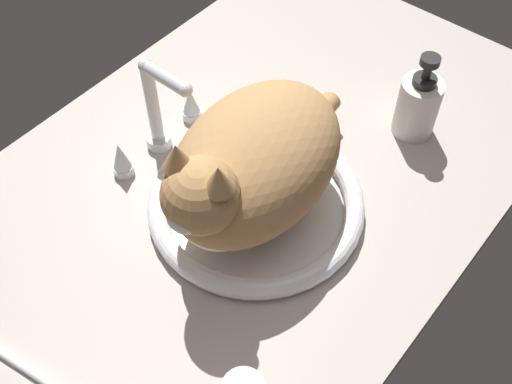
% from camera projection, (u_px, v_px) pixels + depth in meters
% --- Properties ---
extents(countertop, '(1.10, 0.68, 0.03)m').
position_uv_depth(countertop, '(246.00, 185.00, 0.99)').
color(countertop, '#ADA399').
rests_on(countertop, ground).
extents(sink_basin, '(0.32, 0.32, 0.03)m').
position_uv_depth(sink_basin, '(256.00, 203.00, 0.93)').
color(sink_basin, white).
rests_on(sink_basin, countertop).
extents(faucet, '(0.19, 0.11, 0.18)m').
position_uv_depth(faucet, '(158.00, 116.00, 0.97)').
color(faucet, silver).
rests_on(faucet, countertop).
extents(cat, '(0.40, 0.23, 0.20)m').
position_uv_depth(cat, '(249.00, 167.00, 0.85)').
color(cat, tan).
rests_on(cat, sink_basin).
extents(soap_pump_bottle, '(0.07, 0.07, 0.15)m').
position_uv_depth(soap_pump_bottle, '(418.00, 105.00, 1.00)').
color(soap_pump_bottle, silver).
rests_on(soap_pump_bottle, countertop).
extents(toothbrush, '(0.04, 0.17, 0.02)m').
position_uv_depth(toothbrush, '(39.00, 377.00, 0.78)').
color(toothbrush, silver).
rests_on(toothbrush, countertop).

